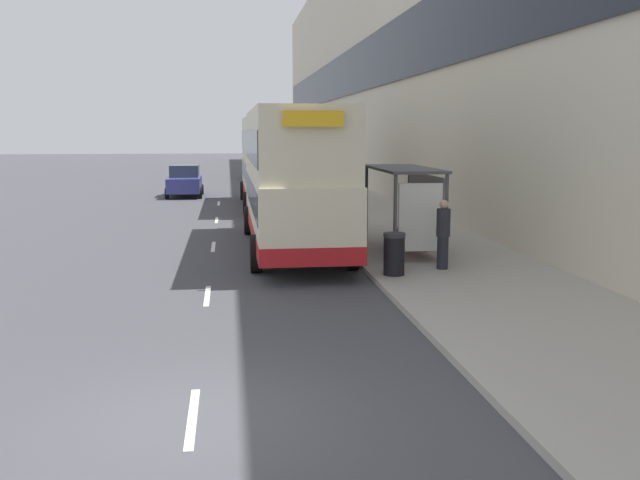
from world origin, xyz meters
TOP-DOWN VIEW (x-y plane):
  - ground_plane at (0.00, 0.00)m, footprint 220.00×220.00m
  - pavement at (6.50, 38.50)m, footprint 5.00×93.00m
  - terrace_facade at (10.49, 38.50)m, footprint 3.10×93.00m
  - lane_mark_0 at (0.00, 0.10)m, footprint 0.12×2.00m
  - lane_mark_1 at (0.00, 7.03)m, footprint 0.12×2.00m
  - lane_mark_2 at (0.00, 13.95)m, footprint 0.12×2.00m
  - lane_mark_3 at (0.00, 20.88)m, footprint 0.12×2.00m
  - lane_mark_4 at (0.00, 27.81)m, footprint 0.12×2.00m
  - bus_shelter at (5.77, 11.24)m, footprint 1.60×4.20m
  - double_decker_bus_near at (2.47, 12.99)m, footprint 2.85×10.84m
  - double_decker_bus_ahead at (2.57, 26.05)m, footprint 2.85×10.27m
  - car_0 at (-1.93, 32.02)m, footprint 1.99×4.08m
  - car_1 at (2.61, 47.35)m, footprint 2.02×4.02m
  - pedestrian_at_shelter at (5.97, 8.77)m, footprint 0.36×0.36m
  - pedestrian_1 at (6.68, 14.29)m, footprint 0.33×0.33m
  - litter_bin at (4.55, 8.17)m, footprint 0.55×0.55m

SIDE VIEW (x-z plane):
  - ground_plane at x=0.00m, z-range 0.00..0.00m
  - lane_mark_0 at x=0.00m, z-range 0.00..0.01m
  - lane_mark_1 at x=0.00m, z-range 0.00..0.01m
  - lane_mark_2 at x=0.00m, z-range 0.00..0.01m
  - lane_mark_3 at x=0.00m, z-range 0.00..0.01m
  - lane_mark_4 at x=0.00m, z-range 0.00..0.01m
  - pavement at x=6.50m, z-range 0.00..0.14m
  - litter_bin at x=4.55m, z-range 0.14..1.19m
  - car_1 at x=2.61m, z-range -0.01..1.69m
  - car_0 at x=-1.93m, z-range -0.01..1.76m
  - pedestrian_1 at x=6.68m, z-range 0.16..1.81m
  - pedestrian_at_shelter at x=5.97m, z-range 0.16..1.95m
  - bus_shelter at x=5.77m, z-range 0.64..3.12m
  - double_decker_bus_ahead at x=2.57m, z-range 0.13..4.43m
  - double_decker_bus_near at x=2.47m, z-range 0.13..4.43m
  - terrace_facade at x=10.49m, z-range -0.01..17.07m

